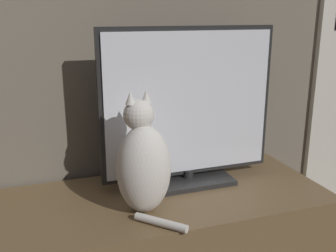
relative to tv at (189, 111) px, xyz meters
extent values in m
cube|color=black|center=(0.00, 0.00, -0.30)|extent=(0.36, 0.22, 0.02)
cylinder|color=black|center=(0.00, 0.00, -0.27)|extent=(0.04, 0.04, 0.04)
cube|color=black|center=(0.00, 0.00, 0.03)|extent=(0.74, 0.02, 0.61)
cube|color=white|center=(0.00, -0.01, 0.03)|extent=(0.70, 0.01, 0.58)
ellipsoid|color=silver|center=(-0.25, -0.19, -0.15)|extent=(0.22, 0.21, 0.32)
ellipsoid|color=olive|center=(-0.26, -0.13, -0.17)|extent=(0.12, 0.08, 0.18)
sphere|color=silver|center=(-0.25, -0.16, 0.04)|extent=(0.13, 0.13, 0.11)
cone|color=silver|center=(-0.28, -0.16, 0.11)|extent=(0.04, 0.04, 0.04)
cone|color=silver|center=(-0.22, -0.15, 0.11)|extent=(0.04, 0.04, 0.04)
cylinder|color=silver|center=(-0.23, -0.32, -0.30)|extent=(0.15, 0.16, 0.03)
camera|label=1|loc=(-0.59, -1.44, 0.39)|focal=42.00mm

